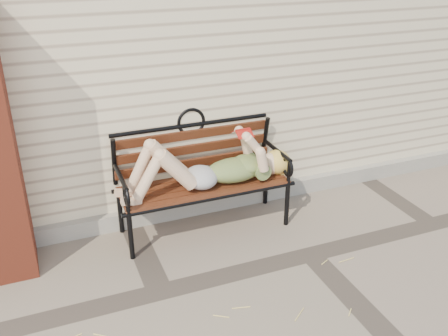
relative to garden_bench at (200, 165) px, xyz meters
name	(u,v)px	position (x,y,z in m)	size (l,w,h in m)	color
ground	(310,254)	(0.66, -0.79, -0.57)	(80.00, 80.00, 0.00)	#76675B
house_wall	(189,12)	(0.66, 2.21, 0.93)	(8.00, 4.00, 3.00)	beige
foundation_strip	(259,193)	(0.66, 0.18, -0.49)	(8.00, 0.10, 0.15)	#A29E92
garden_bench	(200,165)	(0.00, 0.00, 0.00)	(1.57, 0.62, 1.01)	black
reading_woman	(206,167)	(0.01, -0.12, 0.03)	(1.48, 0.34, 0.46)	#0A364A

